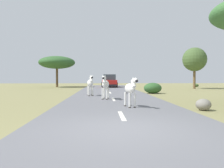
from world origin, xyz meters
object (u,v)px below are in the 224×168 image
at_px(zebra_0, 90,83).
at_px(tree_3, 57,63).
at_px(tree_1, 195,60).
at_px(car_0, 109,81).
at_px(zebra_3, 105,85).
at_px(rock_0, 203,105).
at_px(bush_1, 196,85).
at_px(bush_2, 153,88).
at_px(zebra_1, 131,89).

distance_m(zebra_0, tree_3, 16.50).
xyz_separation_m(tree_1, tree_3, (-17.68, 4.92, -0.11)).
relative_size(zebra_0, car_0, 0.38).
relative_size(zebra_3, rock_0, 2.38).
height_order(zebra_0, car_0, car_0).
relative_size(bush_1, bush_2, 0.51).
bearing_deg(tree_1, car_0, 159.43).
distance_m(zebra_1, tree_1, 19.84).
bearing_deg(zebra_1, car_0, -101.21).
bearing_deg(rock_0, car_0, 98.99).
bearing_deg(car_0, bush_1, -178.58).
relative_size(car_0, tree_3, 0.87).
distance_m(zebra_3, tree_3, 19.33).
height_order(zebra_1, tree_3, tree_3).
height_order(bush_1, rock_0, rock_0).
height_order(tree_1, bush_2, tree_1).
relative_size(zebra_1, tree_1, 0.30).
distance_m(tree_1, bush_1, 6.15).
distance_m(zebra_1, car_0, 20.82).
height_order(car_0, bush_1, car_0).
xyz_separation_m(car_0, rock_0, (3.43, -21.68, -0.59)).
bearing_deg(rock_0, zebra_0, 125.70).
distance_m(zebra_3, bush_2, 6.88).
bearing_deg(bush_1, tree_3, 179.34).
xyz_separation_m(tree_3, bush_1, (19.85, -0.23, -3.22)).
xyz_separation_m(tree_1, rock_0, (-6.92, -17.79, -3.32)).
xyz_separation_m(zebra_0, zebra_1, (2.20, -6.49, -0.09)).
xyz_separation_m(zebra_1, bush_2, (3.12, 9.24, -0.43)).
bearing_deg(bush_2, rock_0, -90.20).
distance_m(zebra_3, bush_1, 22.21).
bearing_deg(bush_2, zebra_0, -152.57).
relative_size(zebra_1, tree_3, 0.29).
xyz_separation_m(zebra_0, bush_2, (5.31, 2.76, -0.52)).
relative_size(zebra_0, rock_0, 2.42).
distance_m(car_0, tree_3, 7.85).
height_order(zebra_0, tree_1, tree_1).
bearing_deg(rock_0, bush_2, 89.80).
xyz_separation_m(zebra_3, tree_1, (11.12, 13.09, 2.61)).
relative_size(zebra_1, bush_1, 1.86).
height_order(zebra_3, tree_3, tree_3).
height_order(zebra_1, zebra_3, zebra_3).
xyz_separation_m(car_0, tree_3, (-7.33, 1.04, 2.62)).
bearing_deg(bush_1, zebra_0, -133.50).
relative_size(tree_1, tree_3, 1.00).
bearing_deg(zebra_1, bush_2, -120.79).
height_order(zebra_3, bush_1, zebra_3).
bearing_deg(tree_3, zebra_1, -70.63).
relative_size(tree_1, bush_1, 6.31).
relative_size(car_0, bush_2, 2.82).
bearing_deg(zebra_3, zebra_0, -58.57).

